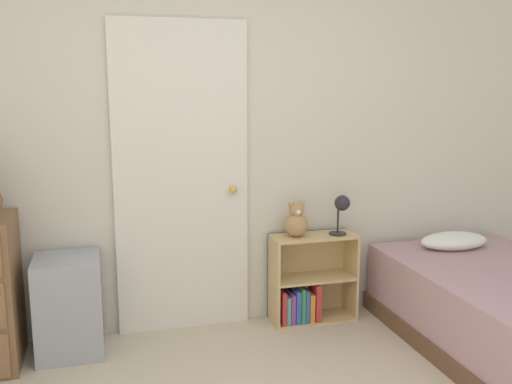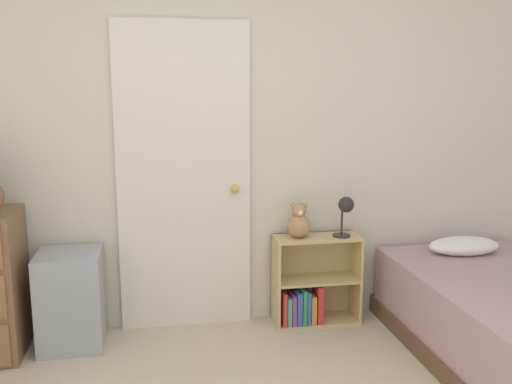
{
  "view_description": "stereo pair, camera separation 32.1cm",
  "coord_description": "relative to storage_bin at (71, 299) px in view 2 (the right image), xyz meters",
  "views": [
    {
      "loc": [
        -0.71,
        -1.72,
        1.64
      ],
      "look_at": [
        0.24,
        1.73,
        0.96
      ],
      "focal_mm": 40.0,
      "sensor_mm": 36.0,
      "label": 1
    },
    {
      "loc": [
        -0.4,
        -1.79,
        1.64
      ],
      "look_at": [
        0.24,
        1.73,
        0.96
      ],
      "focal_mm": 40.0,
      "sensor_mm": 36.0,
      "label": 2
    }
  ],
  "objects": [
    {
      "name": "wall_back",
      "position": [
        0.95,
        0.25,
        0.97
      ],
      "size": [
        10.0,
        0.06,
        2.55
      ],
      "color": "beige",
      "rests_on": "ground_plane"
    },
    {
      "name": "door_closed",
      "position": [
        0.74,
        0.2,
        0.72
      ],
      "size": [
        0.88,
        0.09,
        2.05
      ],
      "color": "silver",
      "rests_on": "ground_plane"
    },
    {
      "name": "storage_bin",
      "position": [
        0.0,
        0.0,
        0.0
      ],
      "size": [
        0.39,
        0.4,
        0.61
      ],
      "color": "#999EA8",
      "rests_on": "ground_plane"
    },
    {
      "name": "bookshelf",
      "position": [
        1.58,
        0.08,
        -0.06
      ],
      "size": [
        0.59,
        0.24,
        0.62
      ],
      "color": "tan",
      "rests_on": "ground_plane"
    },
    {
      "name": "teddy_bear",
      "position": [
        1.5,
        0.08,
        0.42
      ],
      "size": [
        0.16,
        0.16,
        0.25
      ],
      "color": "tan",
      "rests_on": "bookshelf"
    },
    {
      "name": "desk_lamp",
      "position": [
        1.81,
        0.04,
        0.51
      ],
      "size": [
        0.14,
        0.13,
        0.28
      ],
      "color": "#262628",
      "rests_on": "bookshelf"
    }
  ]
}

